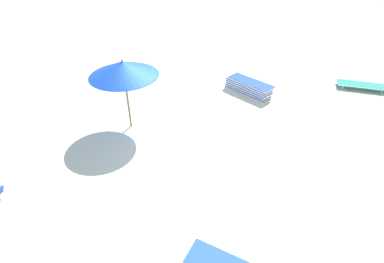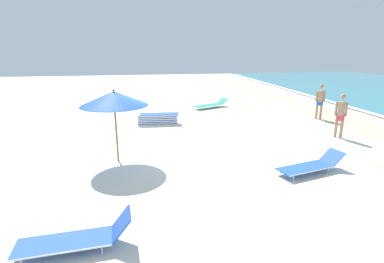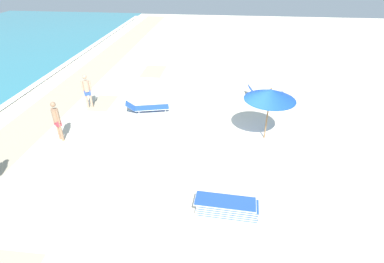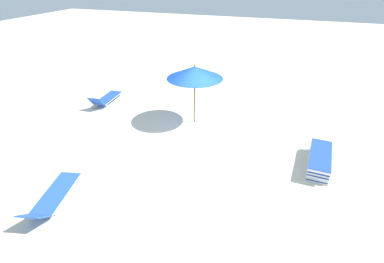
# 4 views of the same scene
# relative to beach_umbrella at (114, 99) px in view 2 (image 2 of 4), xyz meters

# --- Properties ---
(ground_plane) EXTENTS (60.00, 60.00, 0.16)m
(ground_plane) POSITION_rel_beach_umbrella_xyz_m (-0.87, 1.38, -2.09)
(ground_plane) COLOR beige
(beach_umbrella) EXTENTS (2.07, 2.07, 2.30)m
(beach_umbrella) POSITION_rel_beach_umbrella_xyz_m (0.00, 0.00, 0.00)
(beach_umbrella) COLOR olive
(beach_umbrella) RESTS_ON ground_plane
(lounger_stack) EXTENTS (0.72, 1.96, 0.49)m
(lounger_stack) POSITION_rel_beach_umbrella_xyz_m (-4.55, 1.56, -1.76)
(lounger_stack) COLOR blue
(lounger_stack) RESTS_ON ground_plane
(sun_lounger_under_umbrella) EXTENTS (1.11, 2.19, 0.53)m
(sun_lounger_under_umbrella) POSITION_rel_beach_umbrella_xyz_m (1.89, 5.59, -1.80)
(sun_lounger_under_umbrella) COLOR blue
(sun_lounger_under_umbrella) RESTS_ON ground_plane
(sun_lounger_beside_umbrella) EXTENTS (0.77, 2.05, 0.61)m
(sun_lounger_beside_umbrella) POSITION_rel_beach_umbrella_xyz_m (4.35, -0.44, -1.79)
(sun_lounger_beside_umbrella) COLOR blue
(sun_lounger_beside_umbrella) RESTS_ON ground_plane
(sun_lounger_near_water_left) EXTENTS (1.53, 2.31, 0.49)m
(sun_lounger_near_water_left) POSITION_rel_beach_umbrella_xyz_m (-7.95, 4.96, -1.80)
(sun_lounger_near_water_left) COLOR #1E8475
(sun_lounger_near_water_left) RESTS_ON ground_plane
(beachgoer_shoreline_child) EXTENTS (0.29, 0.41, 1.76)m
(beachgoer_shoreline_child) POSITION_rel_beach_umbrella_xyz_m (-4.18, 9.62, -1.01)
(beachgoer_shoreline_child) COLOR #A37A5B
(beachgoer_shoreline_child) RESTS_ON ground_plane
(beachgoer_strolling_adult) EXTENTS (0.32, 0.39, 1.76)m
(beachgoer_strolling_adult) POSITION_rel_beach_umbrella_xyz_m (-1.13, 8.58, -1.01)
(beachgoer_strolling_adult) COLOR #A37A5B
(beachgoer_strolling_adult) RESTS_ON ground_plane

